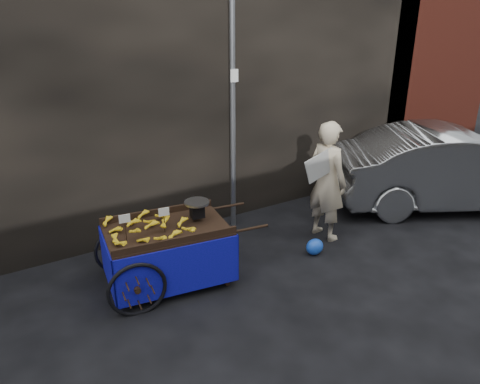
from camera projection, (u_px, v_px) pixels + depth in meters
ground at (262, 265)px, 6.48m from camera, size 80.00×80.00×0.00m
building_wall at (198, 59)px, 7.76m from camera, size 13.50×2.00×5.00m
street_pole at (233, 102)px, 6.88m from camera, size 0.12×0.10×4.00m
banana_cart at (163, 235)px, 5.83m from camera, size 2.19×1.22×1.13m
vendor at (327, 181)px, 6.95m from camera, size 0.79×0.72×1.83m
plastic_bag at (315, 247)px, 6.72m from camera, size 0.27×0.21×0.24m
parked_car at (454, 168)px, 8.14m from camera, size 4.41×3.25×1.39m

